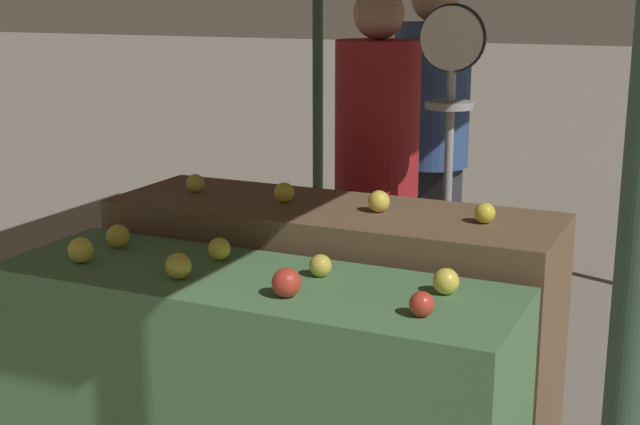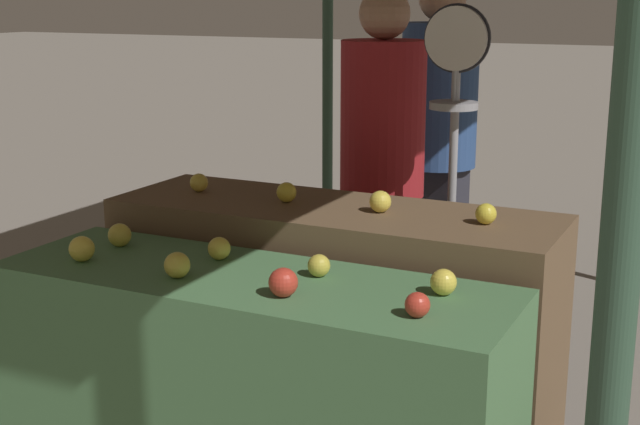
{
  "view_description": "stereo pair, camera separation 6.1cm",
  "coord_description": "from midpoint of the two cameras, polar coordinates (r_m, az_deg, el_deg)",
  "views": [
    {
      "loc": [
        1.3,
        -2.3,
        1.73
      ],
      "look_at": [
        0.1,
        0.3,
        1.02
      ],
      "focal_mm": 50.0,
      "sensor_mm": 36.0,
      "label": 1
    },
    {
      "loc": [
        1.36,
        -2.27,
        1.73
      ],
      "look_at": [
        0.1,
        0.3,
        1.02
      ],
      "focal_mm": 50.0,
      "sensor_mm": 36.0,
      "label": 2
    }
  ],
  "objects": [
    {
      "name": "display_counter_front",
      "position": [
        2.94,
        -3.73,
        -12.27
      ],
      "size": [
        1.67,
        0.55,
        0.87
      ],
      "primitive_type": "cube",
      "color": "#4C7A4C",
      "rests_on": "ground_plane"
    },
    {
      "name": "apple_back_1",
      "position": [
        3.33,
        -1.63,
        1.3
      ],
      "size": [
        0.08,
        0.08,
        0.08
      ],
      "primitive_type": "sphere",
      "color": "gold",
      "rests_on": "display_counter_back"
    },
    {
      "name": "apple_back_2",
      "position": [
        3.18,
        4.43,
        0.7
      ],
      "size": [
        0.08,
        0.08,
        0.08
      ],
      "primitive_type": "sphere",
      "color": "yellow",
      "rests_on": "display_counter_back"
    },
    {
      "name": "person_customer_left",
      "position": [
        4.7,
        7.96,
        5.43
      ],
      "size": [
        0.48,
        0.48,
        1.83
      ],
      "rotation": [
        0.0,
        0.0,
        2.9
      ],
      "color": "#2D2D38",
      "rests_on": "ground_plane"
    },
    {
      "name": "produce_scale",
      "position": [
        3.72,
        9.03,
        5.97
      ],
      "size": [
        0.28,
        0.2,
        1.69
      ],
      "color": "#99999E",
      "rests_on": "ground_plane"
    },
    {
      "name": "display_counter_back",
      "position": [
        3.41,
        1.31,
        -7.59
      ],
      "size": [
        1.67,
        0.55,
        0.97
      ],
      "primitive_type": "cube",
      "color": "brown",
      "rests_on": "ground_plane"
    },
    {
      "name": "apple_front_4",
      "position": [
        3.16,
        -12.16,
        -1.42
      ],
      "size": [
        0.08,
        0.08,
        0.08
      ],
      "primitive_type": "sphere",
      "color": "gold",
      "rests_on": "display_counter_front"
    },
    {
      "name": "apple_back_0",
      "position": [
        3.54,
        -7.26,
        1.91
      ],
      "size": [
        0.07,
        0.07,
        0.07
      ],
      "primitive_type": "sphere",
      "color": "yellow",
      "rests_on": "display_counter_back"
    },
    {
      "name": "apple_front_7",
      "position": [
        2.63,
        8.57,
        -4.43
      ],
      "size": [
        0.08,
        0.08,
        0.08
      ],
      "primitive_type": "sphere",
      "color": "yellow",
      "rests_on": "display_counter_front"
    },
    {
      "name": "apple_front_6",
      "position": [
        2.76,
        0.57,
        -3.42
      ],
      "size": [
        0.07,
        0.07,
        0.07
      ],
      "primitive_type": "sphere",
      "color": "gold",
      "rests_on": "display_counter_front"
    },
    {
      "name": "apple_back_3",
      "position": [
        3.07,
        11.14,
        -0.08
      ],
      "size": [
        0.07,
        0.07,
        0.07
      ],
      "primitive_type": "sphere",
      "color": "gold",
      "rests_on": "display_counter_back"
    },
    {
      "name": "apple_front_2",
      "position": [
        2.58,
        -1.69,
        -4.5
      ],
      "size": [
        0.09,
        0.09,
        0.09
      ],
      "primitive_type": "sphere",
      "color": "red",
      "rests_on": "display_counter_front"
    },
    {
      "name": "apple_front_5",
      "position": [
        2.95,
        -5.88,
        -2.3
      ],
      "size": [
        0.08,
        0.08,
        0.08
      ],
      "primitive_type": "sphere",
      "color": "yellow",
      "rests_on": "display_counter_front"
    },
    {
      "name": "apple_front_0",
      "position": [
        3.01,
        -14.44,
        -2.27
      ],
      "size": [
        0.08,
        0.08,
        0.08
      ],
      "primitive_type": "sphere",
      "color": "yellow",
      "rests_on": "display_counter_front"
    },
    {
      "name": "apple_front_3",
      "position": [
        2.44,
        6.97,
        -5.89
      ],
      "size": [
        0.07,
        0.07,
        0.07
      ],
      "primitive_type": "sphere",
      "color": "red",
      "rests_on": "display_counter_front"
    },
    {
      "name": "apple_front_1",
      "position": [
        2.78,
        -8.51,
        -3.35
      ],
      "size": [
        0.08,
        0.08,
        0.08
      ],
      "primitive_type": "sphere",
      "color": "gold",
      "rests_on": "display_counter_front"
    },
    {
      "name": "person_vendor_at_scale",
      "position": [
        4.13,
        4.43,
        3.76
      ],
      "size": [
        0.53,
        0.53,
        1.76
      ],
      "rotation": [
        0.0,
        0.0,
        2.66
      ],
      "color": "#2D2D38",
      "rests_on": "ground_plane"
    }
  ]
}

